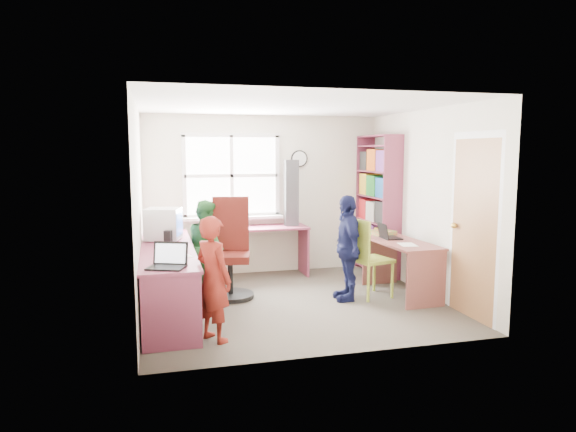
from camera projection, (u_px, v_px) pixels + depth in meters
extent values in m
cube|color=#443E36|center=(293.00, 303.00, 6.37)|extent=(3.60, 3.40, 0.02)
cube|color=white|center=(293.00, 105.00, 6.06)|extent=(3.60, 3.40, 0.02)
cube|color=silver|center=(264.00, 195.00, 7.86)|extent=(3.60, 0.02, 2.40)
cube|color=silver|center=(343.00, 226.00, 4.57)|extent=(3.60, 0.02, 2.40)
cube|color=silver|center=(138.00, 211.00, 5.76)|extent=(0.02, 3.40, 2.40)
cube|color=silver|center=(427.00, 203.00, 6.66)|extent=(0.02, 3.40, 2.40)
cube|color=white|center=(232.00, 176.00, 7.67)|extent=(1.40, 0.01, 1.20)
cube|color=white|center=(232.00, 176.00, 7.67)|extent=(1.48, 0.04, 1.28)
cube|color=#A37146|center=(473.00, 230.00, 5.68)|extent=(0.02, 0.82, 2.00)
sphere|color=gold|center=(454.00, 226.00, 5.98)|extent=(0.07, 0.07, 0.07)
cylinder|color=black|center=(299.00, 159.00, 7.90)|extent=(0.26, 0.03, 0.26)
cylinder|color=white|center=(300.00, 159.00, 7.88)|extent=(0.22, 0.01, 0.22)
cube|color=#8A3750|center=(167.00, 248.00, 6.00)|extent=(0.60, 2.70, 0.03)
cube|color=#8A3750|center=(252.00, 228.00, 7.57)|extent=(1.65, 0.56, 0.03)
cube|color=#8A3750|center=(168.00, 280.00, 6.04)|extent=(0.56, 0.03, 0.72)
cube|color=#8A3750|center=(172.00, 314.00, 4.77)|extent=(0.56, 0.03, 0.72)
cube|color=#8A3750|center=(166.00, 257.00, 7.31)|extent=(0.56, 0.03, 0.72)
cube|color=#8A3750|center=(304.00, 250.00, 7.82)|extent=(0.03, 0.52, 0.72)
cube|color=#8A3750|center=(171.00, 302.00, 5.13)|extent=(0.54, 0.45, 0.72)
cube|color=brown|center=(402.00, 243.00, 6.61)|extent=(0.62, 1.25, 0.03)
cube|color=brown|center=(426.00, 280.00, 6.09)|extent=(0.53, 0.05, 0.68)
cube|color=brown|center=(380.00, 260.00, 7.21)|extent=(0.53, 0.05, 0.68)
cube|color=#8A3750|center=(393.00, 209.00, 7.30)|extent=(0.30, 0.02, 2.10)
cube|color=#8A3750|center=(365.00, 202.00, 8.26)|extent=(0.30, 0.02, 2.10)
cube|color=#8A3750|center=(379.00, 136.00, 7.65)|extent=(0.30, 1.00, 0.02)
cube|color=#8A3750|center=(376.00, 269.00, 7.90)|extent=(0.30, 1.00, 0.02)
cube|color=#8A3750|center=(377.00, 246.00, 7.86)|extent=(0.30, 1.00, 0.02)
cube|color=#8A3750|center=(377.00, 221.00, 7.81)|extent=(0.30, 1.00, 0.02)
cube|color=#8A3750|center=(378.00, 197.00, 7.76)|extent=(0.30, 1.00, 0.02)
cube|color=#8A3750|center=(379.00, 172.00, 7.71)|extent=(0.30, 1.00, 0.02)
cube|color=#8A3750|center=(379.00, 146.00, 7.67)|extent=(0.30, 1.00, 0.02)
cube|color=red|center=(385.00, 264.00, 7.59)|extent=(0.25, 0.28, 0.27)
cube|color=#1A579C|center=(376.00, 259.00, 7.90)|extent=(0.25, 0.30, 0.29)
cube|color=#1F822C|center=(368.00, 255.00, 8.19)|extent=(0.25, 0.26, 0.30)
cube|color=gold|center=(386.00, 239.00, 7.55)|extent=(0.25, 0.28, 0.30)
cube|color=#6F3482|center=(377.00, 235.00, 7.85)|extent=(0.25, 0.30, 0.32)
cube|color=orange|center=(369.00, 233.00, 8.14)|extent=(0.25, 0.26, 0.29)
cube|color=#272727|center=(386.00, 213.00, 7.50)|extent=(0.25, 0.28, 0.32)
cube|color=silver|center=(377.00, 211.00, 7.81)|extent=(0.25, 0.30, 0.29)
cube|color=red|center=(369.00, 209.00, 8.10)|extent=(0.25, 0.26, 0.30)
cube|color=#1A579C|center=(387.00, 188.00, 7.45)|extent=(0.25, 0.28, 0.29)
cube|color=#1F822C|center=(378.00, 186.00, 7.76)|extent=(0.25, 0.30, 0.30)
cube|color=gold|center=(370.00, 184.00, 8.05)|extent=(0.25, 0.26, 0.32)
cube|color=#6F3482|center=(388.00, 161.00, 7.40)|extent=(0.25, 0.28, 0.30)
cube|color=orange|center=(378.00, 160.00, 7.71)|extent=(0.25, 0.30, 0.32)
cube|color=#272727|center=(370.00, 161.00, 8.00)|extent=(0.25, 0.26, 0.29)
cylinder|color=black|center=(231.00, 295.00, 6.55)|extent=(0.70, 0.70, 0.05)
cylinder|color=black|center=(230.00, 277.00, 6.52)|extent=(0.07, 0.07, 0.44)
cube|color=#4A130D|center=(230.00, 257.00, 6.49)|extent=(0.57, 0.57, 0.10)
cube|color=#4A130D|center=(231.00, 223.00, 6.67)|extent=(0.47, 0.18, 0.70)
cylinder|color=#AABD3F|center=(368.00, 283.00, 6.35)|extent=(0.05, 0.05, 0.47)
cylinder|color=#AABD3F|center=(392.00, 280.00, 6.52)|extent=(0.05, 0.05, 0.47)
cylinder|color=#AABD3F|center=(351.00, 277.00, 6.68)|extent=(0.05, 0.05, 0.47)
cylinder|color=#AABD3F|center=(374.00, 274.00, 6.85)|extent=(0.05, 0.05, 0.47)
cube|color=#AABD3F|center=(372.00, 260.00, 6.57)|extent=(0.53, 0.53, 0.04)
cube|color=#AABD3F|center=(359.00, 240.00, 6.45)|extent=(0.13, 0.41, 0.52)
cube|color=silver|center=(164.00, 239.00, 6.45)|extent=(0.35, 0.31, 0.02)
cube|color=silver|center=(163.00, 224.00, 6.42)|extent=(0.49, 0.46, 0.39)
cube|color=#3F72F2|center=(180.00, 224.00, 6.42)|extent=(0.09, 0.31, 0.28)
cube|color=black|center=(166.00, 268.00, 4.89)|extent=(0.41, 0.36, 0.02)
cube|color=black|center=(171.00, 253.00, 5.01)|extent=(0.34, 0.18, 0.23)
cube|color=white|center=(170.00, 253.00, 5.00)|extent=(0.30, 0.15, 0.18)
cube|color=black|center=(391.00, 238.00, 6.84)|extent=(0.23, 0.31, 0.02)
cube|color=black|center=(383.00, 231.00, 6.80)|extent=(0.06, 0.31, 0.20)
cube|color=#3F72F2|center=(384.00, 231.00, 6.81)|extent=(0.05, 0.27, 0.16)
cube|color=black|center=(168.00, 237.00, 6.17)|extent=(0.11, 0.11, 0.17)
cube|color=black|center=(168.00, 230.00, 6.65)|extent=(0.11, 0.11, 0.19)
cube|color=black|center=(291.00, 193.00, 7.67)|extent=(0.21, 0.19, 0.99)
cube|color=red|center=(382.00, 233.00, 7.14)|extent=(0.37, 0.37, 0.06)
cube|color=white|center=(181.00, 256.00, 5.49)|extent=(0.27, 0.32, 0.00)
cube|color=white|center=(407.00, 245.00, 6.38)|extent=(0.24, 0.30, 0.00)
imported|color=#2D7238|center=(225.00, 217.00, 7.47)|extent=(0.20, 0.17, 0.32)
imported|color=maroon|center=(213.00, 279.00, 5.01)|extent=(0.50, 0.54, 1.24)
imported|color=#2A692E|center=(207.00, 247.00, 6.71)|extent=(0.58, 0.68, 1.24)
imported|color=#141841|center=(347.00, 248.00, 6.42)|extent=(0.40, 0.80, 1.33)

